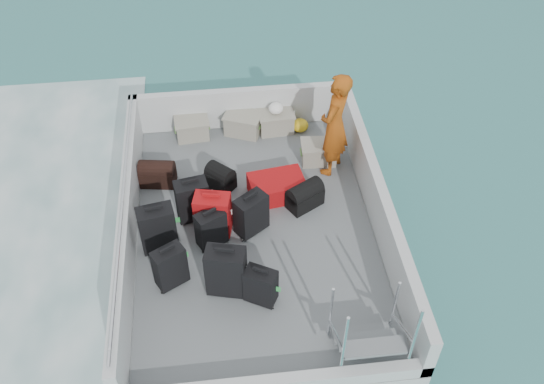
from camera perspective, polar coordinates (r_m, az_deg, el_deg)
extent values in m
plane|color=#1A5E5D|center=(9.07, -1.51, -6.16)|extent=(160.00, 160.00, 0.00)
cube|color=silver|center=(8.84, -1.55, -4.92)|extent=(3.60, 5.00, 0.60)
cube|color=slate|center=(8.61, -1.59, -3.58)|extent=(3.30, 4.70, 0.02)
cube|color=#BABEBE|center=(8.44, -13.43, -2.85)|extent=(0.14, 5.00, 0.70)
cube|color=#BABEBE|center=(8.61, 9.91, -0.95)|extent=(0.14, 5.00, 0.70)
cube|color=#BABEBE|center=(10.17, -2.93, 7.97)|extent=(3.60, 0.14, 0.70)
cube|color=#BABEBE|center=(7.12, 0.34, -17.57)|extent=(3.60, 0.14, 0.20)
cylinder|color=silver|center=(8.15, -13.88, -0.94)|extent=(0.04, 4.80, 0.04)
cube|color=black|center=(7.86, -9.55, -7.01)|extent=(0.46, 0.40, 0.63)
cube|color=black|center=(8.26, -10.71, -3.44)|extent=(0.53, 0.36, 0.72)
cube|color=black|center=(8.60, -7.49, -0.80)|extent=(0.50, 0.35, 0.66)
cube|color=black|center=(7.66, -4.34, -7.49)|extent=(0.55, 0.40, 0.75)
cube|color=black|center=(8.25, -5.75, -3.50)|extent=(0.46, 0.39, 0.58)
cube|color=#AB0E0D|center=(8.37, -5.57, -2.16)|extent=(0.54, 0.39, 0.67)
cube|color=black|center=(7.62, -1.07, -8.88)|extent=(0.46, 0.39, 0.55)
cube|color=black|center=(8.36, -1.97, -2.15)|extent=(0.52, 0.47, 0.63)
cube|color=#AB0E0D|center=(8.97, 0.45, 0.45)|extent=(0.87, 0.64, 0.32)
cube|color=gray|center=(10.09, -7.51, 5.87)|extent=(0.55, 0.40, 0.31)
cube|color=gray|center=(10.10, -2.72, 6.37)|extent=(0.66, 0.57, 0.34)
cube|color=gray|center=(10.14, 0.36, 6.59)|extent=(0.58, 0.42, 0.33)
cube|color=gray|center=(9.57, 4.42, 3.66)|extent=(0.55, 0.39, 0.32)
ellipsoid|color=gold|center=(10.17, 2.66, 6.28)|extent=(0.28, 0.26, 0.22)
ellipsoid|color=white|center=(9.98, 0.36, 7.75)|extent=(0.24, 0.24, 0.18)
imported|color=orange|center=(9.01, 5.91, 6.29)|extent=(0.69, 0.75, 1.71)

